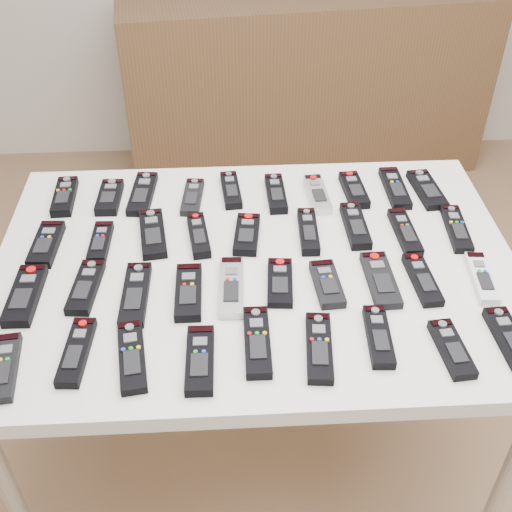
{
  "coord_description": "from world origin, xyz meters",
  "views": [
    {
      "loc": [
        -0.1,
        -1.09,
        1.76
      ],
      "look_at": [
        -0.04,
        0.08,
        0.8
      ],
      "focal_mm": 45.0,
      "sensor_mm": 36.0,
      "label": 1
    }
  ],
  "objects": [
    {
      "name": "remote_12",
      "position": [
        -0.29,
        0.19,
        0.79
      ],
      "size": [
        0.08,
        0.19,
        0.02
      ],
      "primitive_type": "cube",
      "rotation": [
        0.0,
        0.0,
        0.13
      ],
      "color": "black",
      "rests_on": "table"
    },
    {
      "name": "remote_4",
      "position": [
        -0.09,
        0.38,
        0.79
      ],
      "size": [
        0.06,
        0.16,
        0.02
      ],
      "primitive_type": "cube",
      "rotation": [
        0.0,
        0.0,
        0.08
      ],
      "color": "black",
      "rests_on": "table"
    },
    {
      "name": "remote_18",
      "position": [
        0.48,
        0.17,
        0.79
      ],
      "size": [
        0.06,
        0.19,
        0.02
      ],
      "primitive_type": "cube",
      "rotation": [
        0.0,
        0.0,
        -0.08
      ],
      "color": "black",
      "rests_on": "table"
    },
    {
      "name": "remote_35",
      "position": [
        0.2,
        -0.19,
        0.79
      ],
      "size": [
        0.06,
        0.17,
        0.02
      ],
      "primitive_type": "cube",
      "rotation": [
        0.0,
        0.0,
        -0.06
      ],
      "color": "black",
      "rests_on": "table"
    },
    {
      "name": "remote_23",
      "position": [
        -0.1,
        -0.02,
        0.79
      ],
      "size": [
        0.06,
        0.19,
        0.02
      ],
      "primitive_type": "cube",
      "rotation": [
        0.0,
        0.0,
        -0.04
      ],
      "color": "#B7B7BC",
      "rests_on": "table"
    },
    {
      "name": "ground",
      "position": [
        0.0,
        0.0,
        0.0
      ],
      "size": [
        4.0,
        4.0,
        0.0
      ],
      "primitive_type": "plane",
      "color": "brown",
      "rests_on": "ground"
    },
    {
      "name": "remote_21",
      "position": [
        -0.31,
        -0.03,
        0.79
      ],
      "size": [
        0.06,
        0.2,
        0.02
      ],
      "primitive_type": "cube",
      "rotation": [
        0.0,
        0.0,
        -0.02
      ],
      "color": "black",
      "rests_on": "table"
    },
    {
      "name": "remote_7",
      "position": [
        0.25,
        0.36,
        0.79
      ],
      "size": [
        0.06,
        0.16,
        0.02
      ],
      "primitive_type": "cube",
      "rotation": [
        0.0,
        0.0,
        0.06
      ],
      "color": "black",
      "rests_on": "table"
    },
    {
      "name": "remote_8",
      "position": [
        0.36,
        0.37,
        0.79
      ],
      "size": [
        0.05,
        0.19,
        0.02
      ],
      "primitive_type": "cube",
      "rotation": [
        0.0,
        0.0,
        0.01
      ],
      "color": "black",
      "rests_on": "table"
    },
    {
      "name": "remote_15",
      "position": [
        0.1,
        0.18,
        0.79
      ],
      "size": [
        0.05,
        0.17,
        0.02
      ],
      "primitive_type": "cube",
      "rotation": [
        0.0,
        0.0,
        -0.04
      ],
      "color": "black",
      "rests_on": "table"
    },
    {
      "name": "remote_25",
      "position": [
        0.12,
        -0.02,
        0.79
      ],
      "size": [
        0.07,
        0.15,
        0.02
      ],
      "primitive_type": "cube",
      "rotation": [
        0.0,
        0.0,
        0.07
      ],
      "color": "black",
      "rests_on": "table"
    },
    {
      "name": "table",
      "position": [
        -0.04,
        0.08,
        0.72
      ],
      "size": [
        1.25,
        0.88,
        0.78
      ],
      "color": "white",
      "rests_on": "ground"
    },
    {
      "name": "remote_11",
      "position": [
        -0.41,
        0.17,
        0.79
      ],
      "size": [
        0.05,
        0.15,
        0.02
      ],
      "primitive_type": "cube",
      "rotation": [
        0.0,
        0.0,
        -0.02
      ],
      "color": "black",
      "rests_on": "table"
    },
    {
      "name": "remote_36",
      "position": [
        0.35,
        -0.23,
        0.79
      ],
      "size": [
        0.06,
        0.16,
        0.02
      ],
      "primitive_type": "cube",
      "rotation": [
        0.0,
        0.0,
        0.09
      ],
      "color": "black",
      "rests_on": "table"
    },
    {
      "name": "remote_34",
      "position": [
        0.08,
        -0.21,
        0.79
      ],
      "size": [
        0.07,
        0.19,
        0.02
      ],
      "primitive_type": "cube",
      "rotation": [
        0.0,
        0.0,
        -0.1
      ],
      "color": "black",
      "rests_on": "table"
    },
    {
      "name": "remote_22",
      "position": [
        -0.19,
        -0.03,
        0.79
      ],
      "size": [
        0.06,
        0.17,
        0.02
      ],
      "primitive_type": "cube",
      "rotation": [
        0.0,
        0.0,
        0.0
      ],
      "color": "black",
      "rests_on": "table"
    },
    {
      "name": "remote_17",
      "position": [
        0.34,
        0.17,
        0.79
      ],
      "size": [
        0.05,
        0.18,
        0.02
      ],
      "primitive_type": "cube",
      "rotation": [
        0.0,
        0.0,
        0.04
      ],
      "color": "black",
      "rests_on": "table"
    },
    {
      "name": "remote_24",
      "position": [
        0.01,
        -0.01,
        0.79
      ],
      "size": [
        0.07,
        0.16,
        0.02
      ],
      "primitive_type": "cube",
      "rotation": [
        0.0,
        0.0,
        -0.08
      ],
      "color": "black",
      "rests_on": "table"
    },
    {
      "name": "remote_2",
      "position": [
        -0.33,
        0.38,
        0.79
      ],
      "size": [
        0.07,
        0.19,
        0.02
      ],
      "primitive_type": "cube",
      "rotation": [
        0.0,
        0.0,
        -0.08
      ],
      "color": "black",
      "rests_on": "table"
    },
    {
      "name": "remote_6",
      "position": [
        0.15,
        0.34,
        0.79
      ],
      "size": [
        0.06,
        0.17,
        0.02
      ],
      "primitive_type": "cube",
      "rotation": [
        0.0,
        0.0,
        0.06
      ],
      "color": "#B7B7BC",
      "rests_on": "table"
    },
    {
      "name": "remote_9",
      "position": [
        0.45,
        0.35,
        0.79
      ],
      "size": [
        0.08,
        0.18,
        0.02
      ],
      "primitive_type": "cube",
      "rotation": [
        0.0,
        0.0,
        0.09
      ],
      "color": "black",
      "rests_on": "table"
    },
    {
      "name": "remote_1",
      "position": [
        -0.42,
        0.36,
        0.79
      ],
      "size": [
        0.06,
        0.15,
        0.02
      ],
      "primitive_type": "cube",
      "rotation": [
        0.0,
        0.0,
        -0.03
      ],
      "color": "black",
      "rests_on": "table"
    },
    {
      "name": "remote_5",
      "position": [
        0.03,
        0.35,
        0.79
      ],
      "size": [
        0.05,
        0.17,
        0.02
      ],
      "primitive_type": "cube",
      "rotation": [
        0.0,
        0.0,
        0.02
      ],
      "color": "black",
      "rests_on": "table"
    },
    {
      "name": "remote_30",
      "position": [
        -0.42,
        -0.19,
        0.79
      ],
      "size": [
        0.06,
        0.18,
        0.02
      ],
      "primitive_type": "cube",
      "rotation": [
        0.0,
        0.0,
        -0.07
      ],
      "color": "black",
      "rests_on": "table"
    },
    {
      "name": "remote_10",
      "position": [
        -0.55,
        0.16,
        0.79
      ],
      "size": [
        0.07,
        0.17,
        0.02
      ],
      "primitive_type": "cube",
      "rotation": [
        0.0,
        0.0,
        -0.05
      ],
      "color": "black",
      "rests_on": "table"
    },
    {
      "name": "remote_29",
      "position": [
        -0.55,
        -0.23,
        0.79
      ],
      "size": [
        0.06,
        0.17,
        0.02
      ],
      "primitive_type": "cube",
      "rotation": [
        0.0,
        0.0,
        0.11
      ],
      "color": "black",
      "rests_on": "table"
    },
    {
      "name": "remote_20",
      "position": [
        -0.43,
        0.0,
        0.79
      ],
      "size": [
        0.07,
        0.17,
        0.02
      ],
      "primitive_type": "cube",
      "rotation": [
        0.0,
        0.0,
        -0.09
      ],
      "color": "black",
      "rests_on": "table"
    },
    {
      "name": "remote_28",
      "position": [
        0.48,
        -0.02,
        0.79
      ],
      "size": [
        0.06,
        0.17,
        0.02
      ],
      "primitive_type": "cube",
      "rotation": [
        0.0,
        0.0,
        -0.09
      ],
      "color": "silver",
      "rests_on": "table"
    },
    {
      "name": "remote_27",
      "position": [
        0.34,
        -0.01,
        0.79
      ],
      "size": [
        0.06,
        0.17,
        0.02
      ],
      "primitive_type": "cube",
      "rotation": [
        0.0,
        0.0,
        0.06
      ],
      "color": "black",
      "rests_on": "table"
    },
    {
      "name": "remote_19",
      "position": [
        -0.56,
        -0.02,
        0.79
      ],
      "size": [
        0.07,
        0.19,
        0.02
      ],
      "primitive_type": "cube",
      "rotation": [
        0.0,
        0.0,
        -0.02
      ],
      "color": "black",
      "rests_on": "table"
    },
    {
      "name": "sideboard",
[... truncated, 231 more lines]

